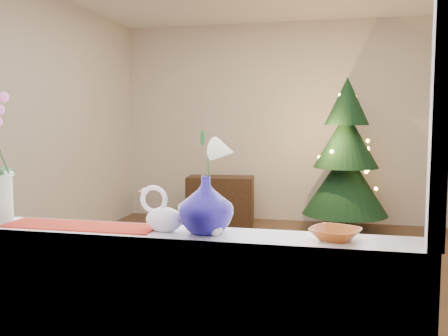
{
  "coord_description": "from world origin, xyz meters",
  "views": [
    {
      "loc": [
        0.74,
        -4.36,
        1.4
      ],
      "look_at": [
        0.05,
        -1.4,
        1.1
      ],
      "focal_mm": 40.0,
      "sensor_mm": 36.0,
      "label": 1
    }
  ],
  "objects_px": {
    "xmas_tree": "(346,155)",
    "swan": "(164,210)",
    "paperweight": "(215,228)",
    "side_table": "(220,201)",
    "amber_dish": "(335,235)",
    "blue_vase": "(206,200)"
  },
  "relations": [
    {
      "from": "xmas_tree",
      "to": "swan",
      "type": "bearing_deg",
      "value": -100.47
    },
    {
      "from": "paperweight",
      "to": "xmas_tree",
      "type": "xyz_separation_m",
      "value": [
        0.57,
        4.36,
        0.0
      ]
    },
    {
      "from": "paperweight",
      "to": "side_table",
      "type": "height_order",
      "value": "paperweight"
    },
    {
      "from": "amber_dish",
      "to": "side_table",
      "type": "relative_size",
      "value": 0.19
    },
    {
      "from": "paperweight",
      "to": "blue_vase",
      "type": "bearing_deg",
      "value": 140.36
    },
    {
      "from": "blue_vase",
      "to": "amber_dish",
      "type": "xyz_separation_m",
      "value": [
        0.53,
        -0.0,
        -0.12
      ]
    },
    {
      "from": "paperweight",
      "to": "xmas_tree",
      "type": "bearing_deg",
      "value": 82.57
    },
    {
      "from": "side_table",
      "to": "swan",
      "type": "bearing_deg",
      "value": -85.78
    },
    {
      "from": "swan",
      "to": "side_table",
      "type": "distance_m",
      "value": 4.48
    },
    {
      "from": "blue_vase",
      "to": "side_table",
      "type": "height_order",
      "value": "blue_vase"
    },
    {
      "from": "blue_vase",
      "to": "side_table",
      "type": "relative_size",
      "value": 0.32
    },
    {
      "from": "paperweight",
      "to": "amber_dish",
      "type": "distance_m",
      "value": 0.48
    },
    {
      "from": "xmas_tree",
      "to": "amber_dish",
      "type": "bearing_deg",
      "value": -91.16
    },
    {
      "from": "swan",
      "to": "paperweight",
      "type": "relative_size",
      "value": 3.39
    },
    {
      "from": "swan",
      "to": "blue_vase",
      "type": "distance_m",
      "value": 0.19
    },
    {
      "from": "swan",
      "to": "blue_vase",
      "type": "height_order",
      "value": "blue_vase"
    },
    {
      "from": "xmas_tree",
      "to": "side_table",
      "type": "distance_m",
      "value": 1.72
    },
    {
      "from": "blue_vase",
      "to": "xmas_tree",
      "type": "height_order",
      "value": "xmas_tree"
    },
    {
      "from": "swan",
      "to": "xmas_tree",
      "type": "distance_m",
      "value": 4.4
    },
    {
      "from": "paperweight",
      "to": "amber_dish",
      "type": "relative_size",
      "value": 0.39
    },
    {
      "from": "swan",
      "to": "blue_vase",
      "type": "xyz_separation_m",
      "value": [
        0.18,
        0.01,
        0.05
      ]
    },
    {
      "from": "swan",
      "to": "amber_dish",
      "type": "height_order",
      "value": "swan"
    }
  ]
}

